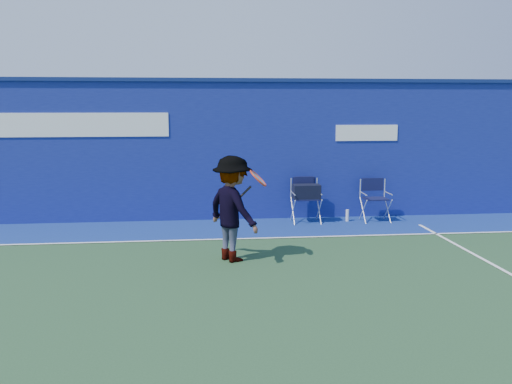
{
  "coord_description": "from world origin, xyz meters",
  "views": [
    {
      "loc": [
        -0.11,
        -6.74,
        2.52
      ],
      "look_at": [
        0.87,
        2.6,
        1.0
      ],
      "focal_mm": 38.0,
      "sensor_mm": 36.0,
      "label": 1
    }
  ],
  "objects": [
    {
      "name": "directors_chair_right",
      "position": [
        3.68,
        4.49,
        0.29
      ],
      "size": [
        0.55,
        0.49,
        0.92
      ],
      "color": "silver",
      "rests_on": "ground"
    },
    {
      "name": "stadium_wall",
      "position": [
        -0.0,
        5.2,
        1.55
      ],
      "size": [
        24.0,
        0.5,
        3.08
      ],
      "color": "navy",
      "rests_on": "ground"
    },
    {
      "name": "water_bottle",
      "position": [
        3.08,
        4.54,
        0.13
      ],
      "size": [
        0.07,
        0.07,
        0.26
      ],
      "primitive_type": "cylinder",
      "color": "silver",
      "rests_on": "ground"
    },
    {
      "name": "out_of_bounds_strip",
      "position": [
        0.0,
        4.1,
        0.0
      ],
      "size": [
        24.0,
        1.8,
        0.01
      ],
      "primitive_type": "cube",
      "color": "navy",
      "rests_on": "ground"
    },
    {
      "name": "directors_chair_left",
      "position": [
        2.16,
        4.54,
        0.41
      ],
      "size": [
        0.57,
        0.53,
        0.97
      ],
      "color": "silver",
      "rests_on": "ground"
    },
    {
      "name": "ground",
      "position": [
        0.0,
        0.0,
        0.0
      ],
      "size": [
        80.0,
        80.0,
        0.0
      ],
      "primitive_type": "plane",
      "color": "#244426",
      "rests_on": "ground"
    },
    {
      "name": "court_lines",
      "position": [
        0.0,
        0.6,
        0.01
      ],
      "size": [
        24.0,
        12.0,
        0.01
      ],
      "color": "white",
      "rests_on": "out_of_bounds_strip"
    },
    {
      "name": "tennis_player",
      "position": [
        0.42,
        1.84,
        0.86
      ],
      "size": [
        1.15,
        1.27,
        1.71
      ],
      "color": "#EA4738",
      "rests_on": "ground"
    }
  ]
}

